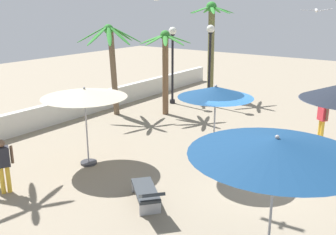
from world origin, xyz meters
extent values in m
plane|color=gray|center=(0.00, 0.00, 0.00)|extent=(56.00, 56.00, 0.00)
cube|color=silver|center=(0.00, 9.64, 0.47)|extent=(25.20, 0.30, 0.94)
cylinder|color=#333338|center=(-2.06, 5.12, 0.04)|extent=(0.53, 0.53, 0.08)
cylinder|color=#A5A5AD|center=(-2.06, 5.12, 1.16)|extent=(0.05, 0.05, 2.31)
cone|color=#B7AD93|center=(-2.06, 5.12, 2.39)|extent=(2.69, 2.69, 0.26)
sphere|color=#99999E|center=(-2.06, 5.12, 2.55)|extent=(0.08, 0.08, 0.08)
cylinder|color=#A5A5AD|center=(-3.73, -1.69, 1.26)|extent=(0.05, 0.05, 2.52)
cone|color=navy|center=(-3.73, -1.69, 2.63)|extent=(3.18, 3.18, 0.32)
sphere|color=#99999E|center=(-3.73, -1.69, 2.81)|extent=(0.08, 0.08, 0.08)
cylinder|color=#333338|center=(-0.25, 1.47, 0.04)|extent=(0.51, 0.51, 0.08)
cylinder|color=#A5A5AD|center=(-0.25, 1.47, 1.23)|extent=(0.05, 0.05, 2.47)
cone|color=navy|center=(-0.25, 1.47, 2.58)|extent=(2.25, 2.25, 0.32)
sphere|color=#99999E|center=(-0.25, 1.47, 2.76)|extent=(0.08, 0.08, 0.08)
cylinder|color=brown|center=(8.53, 6.62, 2.46)|extent=(0.45, 0.35, 4.93)
sphere|color=#2E832F|center=(8.43, 6.62, 4.92)|extent=(0.56, 0.56, 0.56)
ellipsoid|color=#2E832F|center=(9.08, 6.69, 4.78)|extent=(1.28, 0.34, 0.43)
ellipsoid|color=#2E832F|center=(8.86, 7.11, 4.78)|extent=(0.99, 1.08, 0.43)
ellipsoid|color=#2E832F|center=(8.37, 7.27, 4.78)|extent=(0.31, 1.28, 0.43)
ellipsoid|color=#2E832F|center=(7.84, 6.90, 4.78)|extent=(1.23, 0.72, 0.43)
ellipsoid|color=#2E832F|center=(7.90, 6.24, 4.78)|extent=(1.15, 0.90, 0.43)
ellipsoid|color=#2E832F|center=(8.31, 5.98, 4.78)|extent=(0.43, 1.28, 0.43)
ellipsoid|color=#2E832F|center=(8.90, 6.17, 4.78)|extent=(1.05, 1.02, 0.43)
cylinder|color=brown|center=(2.78, 8.49, 2.00)|extent=(0.48, 0.27, 4.01)
sphere|color=#297729|center=(2.57, 8.49, 4.00)|extent=(0.43, 0.43, 0.43)
ellipsoid|color=#297729|center=(3.34, 8.43, 3.75)|extent=(1.41, 0.30, 0.79)
ellipsoid|color=#297729|center=(3.12, 9.03, 3.75)|extent=(1.13, 1.12, 0.79)
ellipsoid|color=#297729|center=(2.71, 9.25, 3.75)|extent=(0.45, 1.41, 0.79)
ellipsoid|color=#297729|center=(2.12, 9.12, 3.75)|extent=(0.96, 1.26, 0.79)
ellipsoid|color=#297729|center=(1.80, 8.41, 3.75)|extent=(1.41, 0.33, 0.79)
ellipsoid|color=#297729|center=(2.03, 7.93, 3.75)|extent=(1.11, 1.14, 0.79)
ellipsoid|color=#297729|center=(2.45, 7.72, 3.75)|extent=(0.41, 1.41, 0.79)
ellipsoid|color=#297729|center=(3.08, 7.91, 3.75)|extent=(1.07, 1.18, 0.79)
cylinder|color=brown|center=(4.27, 6.60, 1.85)|extent=(0.30, 0.28, 3.71)
sphere|color=#2F7A2C|center=(4.25, 6.60, 3.71)|extent=(0.45, 0.45, 0.45)
ellipsoid|color=#2F7A2C|center=(4.86, 6.72, 3.54)|extent=(1.20, 0.42, 0.47)
ellipsoid|color=#2F7A2C|center=(4.75, 6.97, 3.54)|extent=(1.08, 0.86, 0.47)
ellipsoid|color=#2F7A2C|center=(4.16, 7.22, 3.54)|extent=(0.37, 1.20, 0.47)
ellipsoid|color=#2F7A2C|center=(3.76, 6.98, 3.54)|extent=(1.06, 0.88, 0.47)
ellipsoid|color=#2F7A2C|center=(3.65, 6.71, 3.54)|extent=(1.20, 0.40, 0.47)
ellipsoid|color=#2F7A2C|center=(3.76, 6.23, 3.54)|extent=(1.07, 0.88, 0.47)
ellipsoid|color=#2F7A2C|center=(4.14, 6.00, 3.54)|extent=(0.42, 1.20, 0.47)
ellipsoid|color=#2F7A2C|center=(4.66, 6.13, 3.54)|extent=(0.92, 1.03, 0.47)
cylinder|color=black|center=(6.18, 7.54, 0.10)|extent=(0.28, 0.28, 0.20)
cylinder|color=black|center=(6.18, 7.54, 1.79)|extent=(0.12, 0.12, 3.57)
cylinder|color=black|center=(6.18, 7.54, 3.57)|extent=(0.22, 0.22, 0.06)
sphere|color=white|center=(6.18, 7.54, 3.77)|extent=(0.39, 0.39, 0.39)
cylinder|color=black|center=(6.85, 5.73, 0.10)|extent=(0.28, 0.28, 0.20)
cylinder|color=black|center=(6.85, 5.73, 1.85)|extent=(0.12, 0.12, 3.70)
cylinder|color=black|center=(6.85, 5.73, 3.70)|extent=(0.22, 0.22, 0.06)
sphere|color=white|center=(6.85, 5.73, 3.90)|extent=(0.39, 0.39, 0.39)
cube|color=#B7B7BC|center=(-2.53, 2.48, 0.17)|extent=(0.44, 0.39, 0.35)
cube|color=#B7B7BC|center=(-3.37, 1.49, 0.17)|extent=(0.44, 0.39, 0.35)
cube|color=#33383D|center=(-2.95, 1.99, 0.35)|extent=(1.33, 1.42, 0.08)
cube|color=#33383D|center=(-3.50, 1.34, 0.64)|extent=(0.82, 0.82, 0.38)
cylinder|color=gold|center=(4.74, -0.49, 0.40)|extent=(0.12, 0.12, 0.80)
cylinder|color=gold|center=(4.84, -0.37, 0.40)|extent=(0.12, 0.12, 0.80)
cube|color=#D8333F|center=(4.79, -0.43, 1.09)|extent=(0.41, 0.43, 0.57)
sphere|color=brown|center=(4.79, -0.43, 1.48)|extent=(0.22, 0.22, 0.22)
cylinder|color=brown|center=(4.63, -0.62, 1.12)|extent=(0.08, 0.08, 0.51)
cylinder|color=brown|center=(4.94, -0.25, 1.12)|extent=(0.08, 0.08, 0.51)
cylinder|color=gold|center=(-4.73, 5.42, 0.40)|extent=(0.12, 0.12, 0.79)
cylinder|color=gold|center=(-4.87, 5.50, 0.40)|extent=(0.12, 0.12, 0.79)
cube|color=#26262D|center=(-4.80, 5.46, 1.07)|extent=(0.43, 0.38, 0.56)
sphere|color=brown|center=(-4.80, 5.46, 1.46)|extent=(0.21, 0.21, 0.21)
cylinder|color=brown|center=(-4.59, 5.35, 1.10)|extent=(0.08, 0.08, 0.50)
ellipsoid|color=white|center=(5.40, 0.37, 4.82)|extent=(0.34, 0.22, 0.12)
sphere|color=white|center=(5.56, 0.43, 4.85)|extent=(0.10, 0.10, 0.10)
cube|color=silver|center=(5.30, 0.64, 4.84)|extent=(0.32, 0.58, 0.03)
cube|color=silver|center=(5.49, 0.11, 4.84)|extent=(0.32, 0.57, 0.13)
ellipsoid|color=white|center=(6.97, 9.19, 5.30)|extent=(0.28, 0.33, 0.12)
camera|label=1|loc=(-10.02, -3.85, 5.04)|focal=41.06mm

